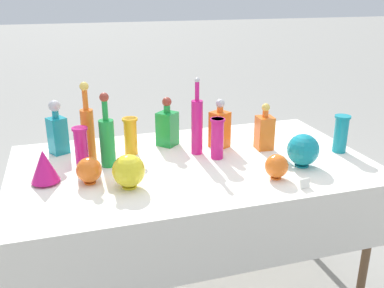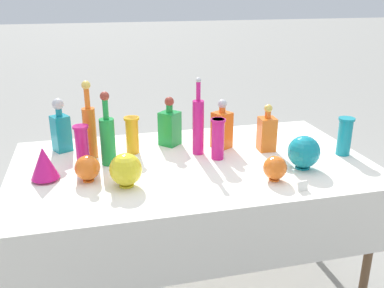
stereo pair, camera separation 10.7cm
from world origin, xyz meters
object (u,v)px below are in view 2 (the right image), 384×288
(square_decanter_0, at_px, (222,128))
(slender_vase_3, at_px, (345,135))
(square_decanter_3, at_px, (267,132))
(tall_bottle_0, at_px, (198,125))
(slender_vase_1, at_px, (132,134))
(tall_bottle_1, at_px, (108,137))
(square_decanter_2, at_px, (61,129))
(tall_bottle_2, at_px, (90,128))
(slender_vase_2, at_px, (218,138))
(square_decanter_1, at_px, (170,126))
(round_bowl_2, at_px, (304,152))
(slender_vase_0, at_px, (82,145))
(round_bowl_3, at_px, (275,168))
(round_bowl_1, at_px, (126,170))
(round_bowl_0, at_px, (87,168))
(fluted_vase_0, at_px, (44,163))

(square_decanter_0, relative_size, slender_vase_3, 1.35)
(square_decanter_3, bearing_deg, tall_bottle_0, 173.75)
(slender_vase_1, height_order, slender_vase_3, slender_vase_3)
(tall_bottle_1, distance_m, square_decanter_2, 0.35)
(tall_bottle_2, relative_size, slender_vase_2, 1.89)
(square_decanter_0, height_order, square_decanter_1, square_decanter_1)
(slender_vase_2, height_order, round_bowl_2, slender_vase_2)
(tall_bottle_1, relative_size, square_decanter_2, 1.27)
(tall_bottle_2, relative_size, slender_vase_0, 1.92)
(square_decanter_1, bearing_deg, slender_vase_1, -160.60)
(tall_bottle_1, height_order, round_bowl_2, tall_bottle_1)
(tall_bottle_0, distance_m, slender_vase_0, 0.61)
(round_bowl_3, bearing_deg, tall_bottle_2, 148.47)
(square_decanter_2, bearing_deg, square_decanter_0, -10.59)
(slender_vase_3, distance_m, round_bowl_2, 0.33)
(square_decanter_3, xyz_separation_m, round_bowl_1, (-0.81, -0.28, -0.02))
(square_decanter_2, relative_size, square_decanter_3, 1.14)
(slender_vase_1, xyz_separation_m, round_bowl_1, (-0.08, -0.42, -0.03))
(tall_bottle_1, bearing_deg, slender_vase_1, 43.18)
(round_bowl_0, height_order, round_bowl_2, round_bowl_2)
(tall_bottle_1, xyz_separation_m, slender_vase_0, (-0.13, 0.00, -0.03))
(square_decanter_3, distance_m, round_bowl_1, 0.85)
(square_decanter_0, distance_m, square_decanter_2, 0.89)
(square_decanter_2, xyz_separation_m, slender_vase_1, (0.38, -0.13, -0.02))
(slender_vase_1, bearing_deg, slender_vase_3, -15.29)
(round_bowl_1, bearing_deg, fluted_vase_0, 156.66)
(tall_bottle_1, height_order, round_bowl_3, tall_bottle_1)
(slender_vase_2, height_order, round_bowl_3, slender_vase_2)
(slender_vase_3, distance_m, round_bowl_3, 0.55)
(tall_bottle_2, relative_size, square_decanter_0, 1.48)
(tall_bottle_2, bearing_deg, slender_vase_3, -12.30)
(tall_bottle_2, bearing_deg, round_bowl_2, -21.76)
(fluted_vase_0, bearing_deg, slender_vase_1, 30.18)
(round_bowl_0, bearing_deg, slender_vase_1, 52.09)
(round_bowl_3, bearing_deg, tall_bottle_1, 152.22)
(square_decanter_2, distance_m, slender_vase_0, 0.28)
(tall_bottle_1, bearing_deg, fluted_vase_0, -157.19)
(square_decanter_0, bearing_deg, round_bowl_3, -77.45)
(square_decanter_1, distance_m, square_decanter_3, 0.55)
(square_decanter_3, relative_size, slender_vase_3, 1.27)
(square_decanter_0, height_order, square_decanter_3, square_decanter_0)
(slender_vase_2, distance_m, round_bowl_0, 0.69)
(tall_bottle_0, xyz_separation_m, tall_bottle_1, (-0.48, -0.03, -0.02))
(tall_bottle_0, height_order, fluted_vase_0, tall_bottle_0)
(slender_vase_1, height_order, round_bowl_3, slender_vase_1)
(square_decanter_2, distance_m, slender_vase_1, 0.40)
(slender_vase_2, height_order, slender_vase_3, slender_vase_2)
(slender_vase_2, height_order, fluted_vase_0, slender_vase_2)
(tall_bottle_0, height_order, square_decanter_0, tall_bottle_0)
(square_decanter_2, height_order, square_decanter_3, square_decanter_2)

